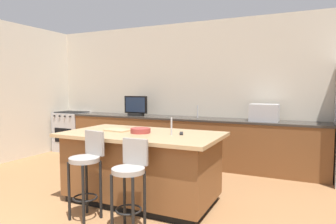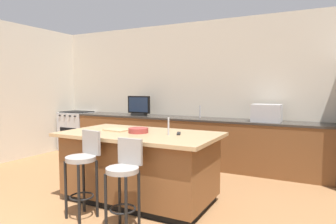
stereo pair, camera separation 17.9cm
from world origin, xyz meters
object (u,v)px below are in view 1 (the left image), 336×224
bar_stool_left (87,167)px  bar_stool_right (130,177)px  range_oven (72,131)px  fruit_bowl (141,131)px  tv_monitor (136,107)px  microwave (264,113)px  cutting_board (118,130)px  kitchen_island (142,166)px  tv_remote (181,133)px

bar_stool_left → bar_stool_right: bar_stool_left is taller
range_oven → fruit_bowl: fruit_bowl is taller
tv_monitor → microwave: bearing=1.2°
microwave → fruit_bowl: microwave is taller
range_oven → cutting_board: bearing=-37.0°
kitchen_island → tv_remote: 0.69m
kitchen_island → tv_remote: tv_remote is taller
kitchen_island → bar_stool_right: (0.31, -0.78, 0.11)m
bar_stool_right → tv_remote: (0.20, 0.89, 0.35)m
tv_monitor → bar_stool_right: tv_monitor is taller
range_oven → fruit_bowl: size_ratio=3.58×
kitchen_island → tv_monitor: 2.47m
bar_stool_right → tv_remote: bar_stool_right is taller
fruit_bowl → cutting_board: (-0.38, 0.04, -0.02)m
microwave → bar_stool_right: bearing=-108.8°
microwave → bar_stool_left: size_ratio=0.48×
microwave → bar_stool_left: 3.22m
bar_stool_right → tv_monitor: bearing=118.1°
kitchen_island → range_oven: 3.70m
bar_stool_left → kitchen_island: bearing=78.4°
kitchen_island → fruit_bowl: 0.47m
cutting_board → fruit_bowl: bearing=-5.7°
bar_stool_right → fruit_bowl: (-0.31, 0.76, 0.37)m
fruit_bowl → tv_remote: fruit_bowl is taller
fruit_bowl → tv_remote: (0.52, 0.13, -0.02)m
microwave → fruit_bowl: size_ratio=1.85×
fruit_bowl → microwave: bearing=58.3°
microwave → fruit_bowl: bearing=-121.7°
bar_stool_left → fruit_bowl: bearing=78.4°
kitchen_island → tv_remote: (0.51, 0.11, 0.45)m
microwave → bar_stool_right: microwave is taller
tv_monitor → bar_stool_left: tv_monitor is taller
tv_remote → kitchen_island: bearing=169.8°
kitchen_island → microwave: microwave is taller
range_oven → tv_remote: bearing=-28.3°
cutting_board → bar_stool_right: bearing=-49.1°
kitchen_island → bar_stool_right: bar_stool_right is taller
fruit_bowl → tv_monitor: bearing=122.6°
kitchen_island → fruit_bowl: (-0.01, -0.02, 0.47)m
bar_stool_left → tv_remote: (0.81, 0.84, 0.31)m
microwave → cutting_board: 2.62m
range_oven → microwave: microwave is taller
tv_remote → cutting_board: (-0.90, -0.09, -0.00)m
microwave → kitchen_island: bearing=-121.8°
tv_remote → bar_stool_right: bearing=-125.5°
range_oven → cutting_board: range_oven is taller
fruit_bowl → bar_stool_right: bearing=-67.5°
range_oven → microwave: size_ratio=1.94×
kitchen_island → tv_monitor: (-1.30, 2.00, 0.64)m
tv_monitor → tv_remote: size_ratio=3.06×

